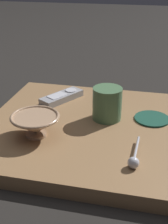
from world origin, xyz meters
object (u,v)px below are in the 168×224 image
object	(u,v)px
teaspoon	(134,160)
tv_remote_near	(62,97)
cereal_bowl	(35,124)
coffee_mug	(107,104)
drink_coaster	(152,119)

from	to	relation	value
teaspoon	tv_remote_near	xyz separation A→B (m)	(0.26, -0.31, -0.00)
cereal_bowl	tv_remote_near	world-z (taller)	cereal_bowl
coffee_mug	tv_remote_near	size ratio (longest dim) A/B	0.60
coffee_mug	drink_coaster	world-z (taller)	coffee_mug
teaspoon	tv_remote_near	bearing A→B (deg)	-49.98
teaspoon	tv_remote_near	size ratio (longest dim) A/B	0.80
cereal_bowl	coffee_mug	distance (m)	0.22
teaspoon	cereal_bowl	bearing A→B (deg)	-15.83
cereal_bowl	tv_remote_near	size ratio (longest dim) A/B	0.82
teaspoon	drink_coaster	xyz separation A→B (m)	(-0.03, -0.23, -0.01)
cereal_bowl	coffee_mug	size ratio (longest dim) A/B	1.35
cereal_bowl	drink_coaster	bearing A→B (deg)	-151.51
coffee_mug	teaspoon	size ratio (longest dim) A/B	0.76
cereal_bowl	teaspoon	size ratio (longest dim) A/B	1.02
coffee_mug	drink_coaster	distance (m)	0.14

